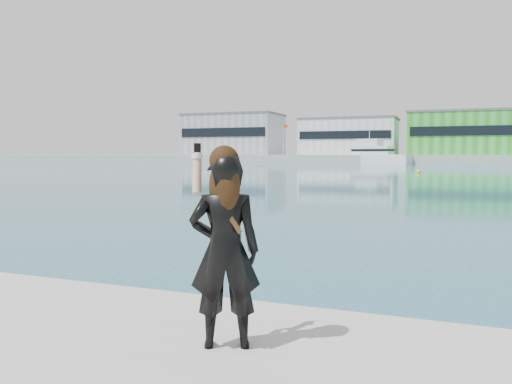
# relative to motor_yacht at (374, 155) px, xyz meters

# --- Properties ---
(far_quay) EXTENTS (320.00, 40.00, 2.00)m
(far_quay) POSITION_rel_motor_yacht_xyz_m (13.25, 18.64, -1.08)
(far_quay) COLOR #9E9E99
(far_quay) RESTS_ON ground
(warehouse_grey_left) EXTENTS (26.52, 16.36, 11.50)m
(warehouse_grey_left) POSITION_rel_motor_yacht_xyz_m (-41.75, 16.62, 5.68)
(warehouse_grey_left) COLOR gray
(warehouse_grey_left) RESTS_ON far_quay
(warehouse_white) EXTENTS (24.48, 15.35, 9.50)m
(warehouse_white) POSITION_rel_motor_yacht_xyz_m (-8.75, 16.62, 4.68)
(warehouse_white) COLOR silver
(warehouse_white) RESTS_ON far_quay
(warehouse_green) EXTENTS (30.60, 16.36, 10.50)m
(warehouse_green) POSITION_rel_motor_yacht_xyz_m (21.25, 16.62, 5.18)
(warehouse_green) COLOR green
(warehouse_green) RESTS_ON far_quay
(flagpole_left) EXTENTS (1.28, 0.16, 8.00)m
(flagpole_left) POSITION_rel_motor_yacht_xyz_m (-24.65, 9.64, 4.46)
(flagpole_left) COLOR silver
(flagpole_left) RESTS_ON far_quay
(motor_yacht) EXTENTS (16.42, 9.24, 7.39)m
(motor_yacht) POSITION_rel_motor_yacht_xyz_m (0.00, 0.00, 0.00)
(motor_yacht) COLOR silver
(motor_yacht) RESTS_ON ground
(buoy_near) EXTENTS (0.50, 0.50, 0.50)m
(buoy_near) POSITION_rel_motor_yacht_xyz_m (12.00, -51.83, -2.08)
(buoy_near) COLOR yellow
(buoy_near) RESTS_ON ground
(buoy_far) EXTENTS (0.50, 0.50, 0.50)m
(buoy_far) POSITION_rel_motor_yacht_xyz_m (-17.16, -27.68, -2.08)
(buoy_far) COLOR yellow
(buoy_far) RESTS_ON ground
(woman) EXTENTS (0.67, 0.57, 1.63)m
(woman) POSITION_rel_motor_yacht_xyz_m (13.35, -111.61, -0.45)
(woman) COLOR black
(woman) RESTS_ON near_quay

